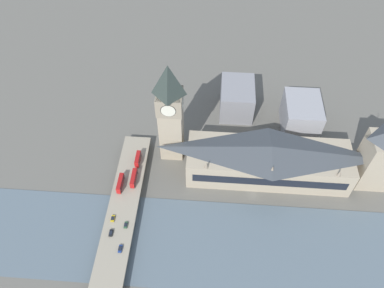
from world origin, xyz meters
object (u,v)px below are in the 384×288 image
(double_decker_bus_rear, at_px, (120,183))
(double_decker_bus_lead, at_px, (138,159))
(car_southbound_lead, at_px, (113,218))
(road_bridge, at_px, (118,233))
(victoria_tower, at_px, (379,157))
(clock_tower, at_px, (170,111))
(car_northbound_tail, at_px, (126,225))
(parliament_hall, at_px, (268,161))
(car_northbound_mid, at_px, (111,233))
(double_decker_bus_mid, at_px, (134,178))
(car_southbound_mid, at_px, (120,249))

(double_decker_bus_rear, bearing_deg, double_decker_bus_lead, -21.82)
(double_decker_bus_lead, height_order, car_southbound_lead, double_decker_bus_lead)
(road_bridge, xyz_separation_m, double_decker_bus_rear, (29.63, 3.79, 3.83))
(car_southbound_lead, bearing_deg, victoria_tower, -74.35)
(clock_tower, bearing_deg, road_bridge, 159.39)
(double_decker_bus_lead, distance_m, car_northbound_tail, 43.48)
(victoria_tower, bearing_deg, clock_tower, 83.93)
(parliament_hall, xyz_separation_m, victoria_tower, (0.06, -60.98, 9.63))
(clock_tower, distance_m, double_decker_bus_rear, 50.79)
(road_bridge, height_order, car_northbound_mid, car_northbound_mid)
(victoria_tower, distance_m, double_decker_bus_mid, 141.32)
(car_northbound_mid, bearing_deg, clock_tower, -22.83)
(victoria_tower, distance_m, car_northbound_mid, 155.33)
(car_southbound_lead, bearing_deg, road_bridge, -153.37)
(parliament_hall, relative_size, car_southbound_lead, 24.61)
(victoria_tower, xyz_separation_m, double_decker_bus_rear, (-19.32, 146.91, -14.13))
(car_northbound_tail, xyz_separation_m, car_southbound_lead, (3.39, 7.81, -0.02))
(double_decker_bus_lead, bearing_deg, clock_tower, -54.80)
(car_northbound_tail, distance_m, car_southbound_mid, 13.64)
(parliament_hall, distance_m, double_decker_bus_lead, 78.79)
(road_bridge, relative_size, double_decker_bus_mid, 11.42)
(clock_tower, xyz_separation_m, victoria_tower, (-12.76, -119.92, -14.54))
(parliament_hall, distance_m, double_decker_bus_mid, 80.35)
(double_decker_bus_mid, bearing_deg, car_northbound_tail, -178.89)
(car_northbound_tail, relative_size, car_southbound_lead, 0.98)
(car_southbound_mid, bearing_deg, victoria_tower, -67.36)
(victoria_tower, xyz_separation_m, car_northbound_tail, (-44.57, 139.21, -16.19))
(parliament_hall, height_order, victoria_tower, victoria_tower)
(parliament_hall, distance_m, car_southbound_mid, 97.97)
(double_decker_bus_rear, relative_size, car_southbound_lead, 3.05)
(double_decker_bus_lead, height_order, car_northbound_tail, double_decker_bus_lead)
(road_bridge, xyz_separation_m, double_decker_bus_lead, (47.81, -3.49, 3.88))
(parliament_hall, height_order, car_northbound_tail, parliament_hall)
(clock_tower, xyz_separation_m, road_bridge, (-61.72, 23.21, -32.51))
(double_decker_bus_mid, relative_size, car_southbound_mid, 2.85)
(double_decker_bus_rear, bearing_deg, parliament_hall, -77.36)
(double_decker_bus_lead, bearing_deg, victoria_tower, -89.53)
(parliament_hall, bearing_deg, double_decker_bus_lead, 90.79)
(clock_tower, relative_size, car_southbound_mid, 16.87)
(victoria_tower, bearing_deg, parliament_hall, 90.05)
(road_bridge, bearing_deg, victoria_tower, -71.12)
(victoria_tower, relative_size, double_decker_bus_rear, 4.11)
(double_decker_bus_mid, distance_m, car_northbound_mid, 35.37)
(car_northbound_mid, bearing_deg, double_decker_bus_mid, -10.55)
(double_decker_bus_rear, bearing_deg, car_northbound_mid, -178.75)
(car_southbound_mid, bearing_deg, double_decker_bus_mid, 0.29)
(parliament_hall, bearing_deg, car_southbound_lead, 115.54)
(double_decker_bus_rear, bearing_deg, clock_tower, -40.07)
(parliament_hall, distance_m, car_southbound_lead, 95.60)
(double_decker_bus_rear, relative_size, car_southbound_mid, 2.86)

